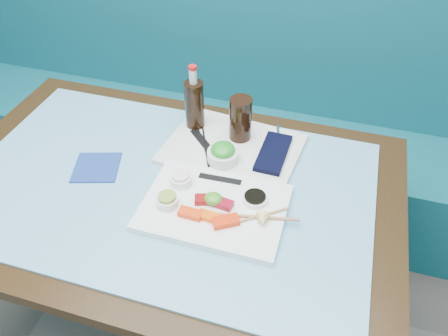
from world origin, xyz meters
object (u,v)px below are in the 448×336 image
(blue_napkin, at_px, (97,167))
(dining_table, at_px, (168,205))
(cola_bottle_body, at_px, (195,107))
(serving_tray, at_px, (232,149))
(seaweed_bowl, at_px, (223,156))
(cola_glass, at_px, (240,119))
(sashimi_plate, at_px, (214,208))
(booth_bench, at_px, (237,126))

(blue_napkin, bearing_deg, dining_table, -1.72)
(cola_bottle_body, bearing_deg, serving_tray, -26.36)
(seaweed_bowl, relative_size, cola_glass, 0.65)
(serving_tray, xyz_separation_m, cola_glass, (0.01, 0.05, 0.08))
(sashimi_plate, bearing_deg, seaweed_bowl, 99.63)
(seaweed_bowl, bearing_deg, dining_table, -135.63)
(dining_table, distance_m, cola_glass, 0.36)
(sashimi_plate, height_order, seaweed_bowl, seaweed_bowl)
(booth_bench, relative_size, blue_napkin, 21.91)
(dining_table, xyz_separation_m, blue_napkin, (-0.24, 0.01, 0.09))
(booth_bench, xyz_separation_m, cola_bottle_body, (-0.01, -0.55, 0.47))
(dining_table, height_order, blue_napkin, blue_napkin)
(cola_bottle_body, bearing_deg, dining_table, -88.97)
(seaweed_bowl, xyz_separation_m, blue_napkin, (-0.37, -0.13, -0.03))
(seaweed_bowl, height_order, blue_napkin, seaweed_bowl)
(booth_bench, distance_m, serving_tray, 0.75)
(booth_bench, xyz_separation_m, dining_table, (0.00, -0.84, 0.29))
(cola_glass, relative_size, blue_napkin, 1.09)
(serving_tray, relative_size, blue_napkin, 3.09)
(serving_tray, relative_size, cola_bottle_body, 2.32)
(sashimi_plate, height_order, cola_bottle_body, cola_bottle_body)
(blue_napkin, bearing_deg, seaweed_bowl, 19.03)
(dining_table, xyz_separation_m, cola_glass, (0.16, 0.27, 0.18))
(seaweed_bowl, distance_m, cola_bottle_body, 0.22)
(sashimi_plate, bearing_deg, blue_napkin, 171.18)
(dining_table, relative_size, sashimi_plate, 3.51)
(cola_glass, height_order, cola_bottle_body, cola_bottle_body)
(serving_tray, xyz_separation_m, cola_bottle_body, (-0.15, 0.08, 0.08))
(cola_glass, xyz_separation_m, cola_bottle_body, (-0.16, 0.02, 0.00))
(booth_bench, bearing_deg, seaweed_bowl, -78.79)
(booth_bench, distance_m, blue_napkin, 0.95)
(serving_tray, bearing_deg, cola_glass, 85.88)
(cola_glass, bearing_deg, serving_tray, -100.30)
(seaweed_bowl, bearing_deg, cola_glass, 81.25)
(seaweed_bowl, distance_m, blue_napkin, 0.40)
(dining_table, height_order, cola_glass, cola_glass)
(booth_bench, relative_size, cola_bottle_body, 16.42)
(cola_bottle_body, distance_m, blue_napkin, 0.37)
(sashimi_plate, height_order, cola_glass, cola_glass)
(dining_table, xyz_separation_m, sashimi_plate, (0.17, -0.06, 0.10))
(cola_glass, bearing_deg, seaweed_bowl, -98.75)
(dining_table, distance_m, blue_napkin, 0.25)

